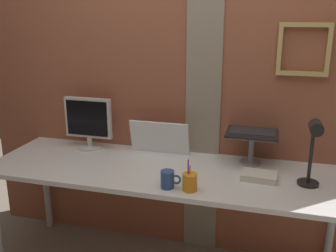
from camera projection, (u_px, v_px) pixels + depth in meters
brick_wall_back at (185, 70)px, 2.60m from camera, size 3.03×0.16×2.60m
desk at (164, 178)px, 2.41m from camera, size 2.23×0.70×0.74m
monitor at (88, 121)px, 2.70m from camera, size 0.34×0.18×0.37m
laptop_stand at (251, 144)px, 2.43m from camera, size 0.28×0.22×0.20m
laptop at (253, 122)px, 2.46m from camera, size 0.32×0.30×0.24m
whiteboard_panel at (159, 138)px, 2.62m from camera, size 0.41×0.07×0.23m
desk_lamp at (313, 146)px, 2.05m from camera, size 0.12×0.20×0.40m
pen_cup at (190, 182)px, 2.09m from camera, size 0.08×0.08×0.18m
coffee_mug at (168, 179)px, 2.12m from camera, size 0.12×0.08×0.10m
paper_clutter_stack at (259, 176)px, 2.23m from camera, size 0.21×0.15×0.04m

